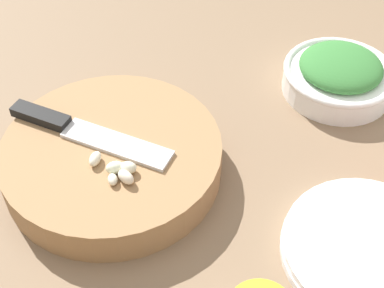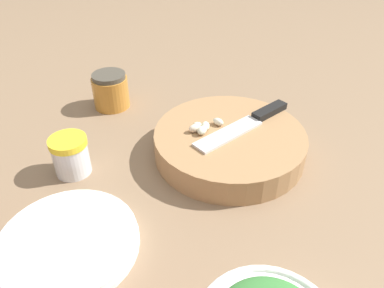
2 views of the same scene
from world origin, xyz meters
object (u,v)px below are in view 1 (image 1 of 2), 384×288
Objects in this scene: garlic_cloves at (117,169)px; plate_stack at (369,250)px; chef_knife at (79,130)px; herb_bowl at (339,75)px; cutting_board at (113,158)px.

plate_stack is at bearing 122.02° from garlic_cloves.
chef_knife is 0.37m from plate_stack.
herb_bowl reaches higher than plate_stack.
herb_bowl reaches higher than cutting_board.
herb_bowl is at bearing 135.81° from chef_knife.
garlic_cloves reaches higher than chef_knife.
garlic_cloves is 0.30m from plate_stack.
chef_knife is at bearing -93.91° from garlic_cloves.
plate_stack is (-0.14, 0.29, -0.01)m from cutting_board.
plate_stack is (-0.15, 0.34, -0.04)m from chef_knife.
garlic_cloves is 0.37m from herb_bowl.
chef_knife is at bearing -20.93° from herb_bowl.
cutting_board is 0.06m from garlic_cloves.
herb_bowl is 0.83× the size of plate_stack.
garlic_cloves reaches higher than cutting_board.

